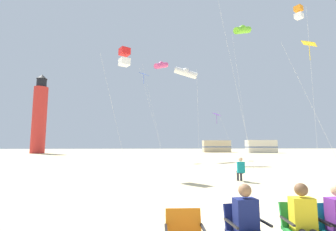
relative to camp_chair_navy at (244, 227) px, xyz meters
name	(u,v)px	position (x,y,z in m)	size (l,w,h in m)	color
ground	(245,213)	(1.04, 2.56, -0.50)	(200.00, 200.00, 0.00)	beige
camp_chair_navy	(244,227)	(0.00, 0.00, 0.00)	(0.59, 0.60, 0.82)	navy
spectator_navy_chair	(249,222)	(0.01, -0.14, 0.11)	(0.36, 0.52, 1.16)	navy
camp_chair_green	(302,226)	(0.92, -0.01, 0.00)	(0.61, 0.63, 0.82)	#238438
spectator_green_chair	(306,221)	(0.90, -0.15, 0.11)	(0.37, 0.53, 1.16)	yellow
kite_flyer_standing	(240,169)	(3.02, 7.78, 0.11)	(0.38, 0.53, 1.16)	#147F84
kite_tube_rainbow	(161,65)	(0.22, 26.68, 11.63)	(3.51, 3.62, 12.83)	silver
kite_diamond_gold	(309,48)	(9.52, 11.17, 7.86)	(2.69, 2.69, 8.92)	silver
kite_diamond_violet	(217,116)	(7.07, 25.05, 4.82)	(2.86, 2.86, 5.71)	silver
kite_box_orange	(299,13)	(11.96, 15.48, 13.06)	(1.32, 1.32, 14.17)	silver
kite_tube_white	(186,72)	(2.52, 20.80, 8.90)	(2.80, 2.36, 10.11)	silver
kite_diamond_blue	(144,77)	(-1.93, 24.49, 9.30)	(3.05, 3.05, 10.47)	silver
kite_box_scarlet	(124,57)	(-3.03, 11.39, 6.90)	(1.97, 1.86, 7.98)	silver
kite_tube_lime	(242,30)	(8.34, 19.42, 13.24)	(2.46, 2.08, 14.45)	silver
lighthouse_distant	(40,116)	(-24.22, 48.69, 7.34)	(2.80, 2.80, 16.80)	red
rv_van_tan	(216,146)	(14.88, 52.51, 0.89)	(6.48, 2.46, 2.80)	#C6B28C
rv_van_cream	(261,146)	(23.53, 47.68, 0.89)	(6.54, 2.63, 2.80)	beige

